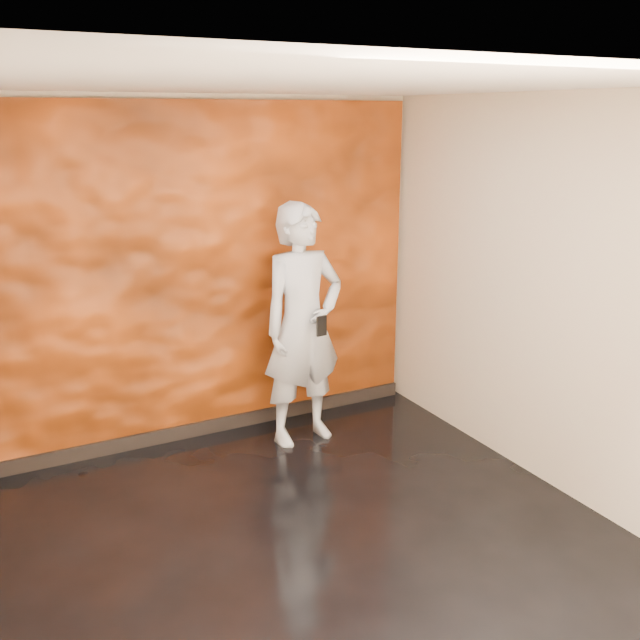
{
  "coord_description": "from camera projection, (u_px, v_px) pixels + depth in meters",
  "views": [
    {
      "loc": [
        -1.72,
        -3.51,
        2.65
      ],
      "look_at": [
        0.72,
        1.16,
        1.12
      ],
      "focal_mm": 40.0,
      "sensor_mm": 36.0,
      "label": 1
    }
  ],
  "objects": [
    {
      "name": "feature_wall",
      "position": [
        195.0,
        276.0,
        5.77
      ],
      "size": [
        3.9,
        0.06,
        2.75
      ],
      "primitive_type": "cube",
      "color": "#C94D10",
      "rests_on": "ground"
    },
    {
      "name": "baseboard",
      "position": [
        204.0,
        427.0,
        6.11
      ],
      "size": [
        3.9,
        0.04,
        0.12
      ],
      "primitive_type": "cube",
      "color": "black",
      "rests_on": "ground"
    },
    {
      "name": "room",
      "position": [
        302.0,
        339.0,
        4.1
      ],
      "size": [
        4.02,
        4.02,
        2.81
      ],
      "color": "black",
      "rests_on": "ground"
    },
    {
      "name": "man",
      "position": [
        303.0,
        325.0,
        5.78
      ],
      "size": [
        0.77,
        0.55,
        1.99
      ],
      "primitive_type": "imported",
      "rotation": [
        0.0,
        0.0,
        0.1
      ],
      "color": "#9498A1",
      "rests_on": "ground"
    },
    {
      "name": "phone",
      "position": [
        322.0,
        326.0,
        5.5
      ],
      "size": [
        0.09,
        0.03,
        0.16
      ],
      "primitive_type": "cube",
      "rotation": [
        0.0,
        0.0,
        0.1
      ],
      "color": "black",
      "rests_on": "man"
    }
  ]
}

